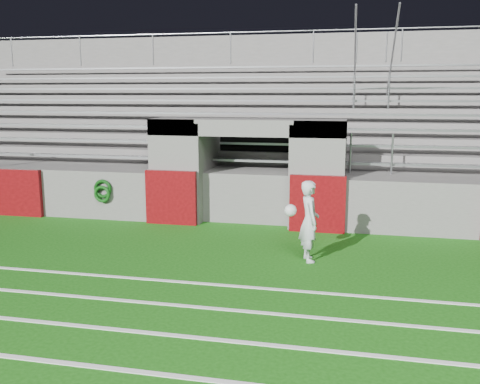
# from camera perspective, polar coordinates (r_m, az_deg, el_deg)

# --- Properties ---
(ground) EXTENTS (90.00, 90.00, 0.00)m
(ground) POSITION_cam_1_polar(r_m,az_deg,el_deg) (10.26, -3.29, -7.80)
(ground) COLOR #15550E
(ground) RESTS_ON ground
(stadium_structure) EXTENTS (26.00, 8.48, 5.42)m
(stadium_structure) POSITION_cam_1_polar(r_m,az_deg,el_deg) (17.63, 3.71, 4.84)
(stadium_structure) COLOR #5D5A58
(stadium_structure) RESTS_ON ground
(goalkeeper_with_ball) EXTENTS (0.75, 0.67, 1.58)m
(goalkeeper_with_ball) POSITION_cam_1_polar(r_m,az_deg,el_deg) (10.40, 7.33, -3.05)
(goalkeeper_with_ball) COLOR silver
(goalkeeper_with_ball) RESTS_ON ground
(hose_coil) EXTENTS (0.49, 0.14, 0.60)m
(hose_coil) POSITION_cam_1_polar(r_m,az_deg,el_deg) (14.04, -14.46, 0.10)
(hose_coil) COLOR #0B380C
(hose_coil) RESTS_ON ground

